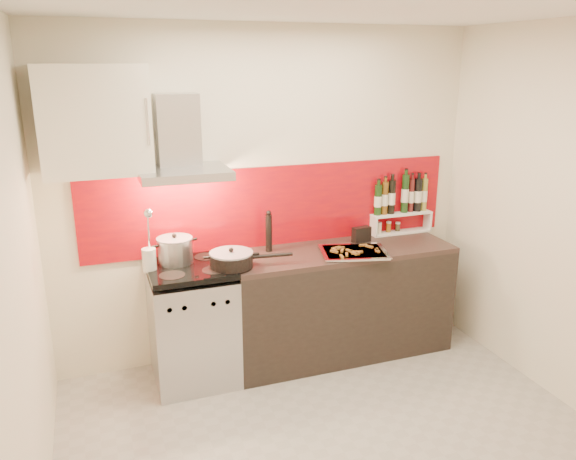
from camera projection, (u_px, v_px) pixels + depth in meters
name	position (u px, v px, depth m)	size (l,w,h in m)	color
floor	(339.00, 445.00, 3.54)	(3.40, 3.40, 0.00)	#9E9991
ceiling	(352.00, 3.00, 2.79)	(3.40, 2.80, 0.02)	white
back_wall	(269.00, 196.00, 4.43)	(3.40, 0.02, 2.60)	silver
left_wall	(15.00, 290.00, 2.62)	(0.02, 2.80, 2.60)	silver
backsplash	(275.00, 206.00, 4.46)	(3.00, 0.02, 0.64)	maroon
range_stove	(193.00, 325.00, 4.18)	(0.60, 0.60, 0.91)	#B7B7BA
counter	(339.00, 301.00, 4.57)	(1.80, 0.60, 0.90)	black
range_hood	(180.00, 148.00, 3.93)	(0.62, 0.50, 0.61)	#B7B7BA
upper_cabinet	(95.00, 121.00, 3.68)	(0.70, 0.35, 0.72)	silver
stock_pot	(175.00, 250.00, 4.08)	(0.26, 0.26, 0.22)	#B7B7BA
saute_pan	(232.00, 259.00, 4.02)	(0.61, 0.31, 0.14)	black
utensil_jar	(149.00, 253.00, 3.93)	(0.10, 0.15, 0.47)	silver
pepper_mill	(269.00, 232.00, 4.34)	(0.05, 0.05, 0.33)	black
step_shelf	(400.00, 205.00, 4.80)	(0.55, 0.15, 0.51)	white
caddy_box	(361.00, 235.00, 4.60)	(0.15, 0.07, 0.13)	black
baking_tray	(354.00, 252.00, 4.32)	(0.58, 0.50, 0.03)	silver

